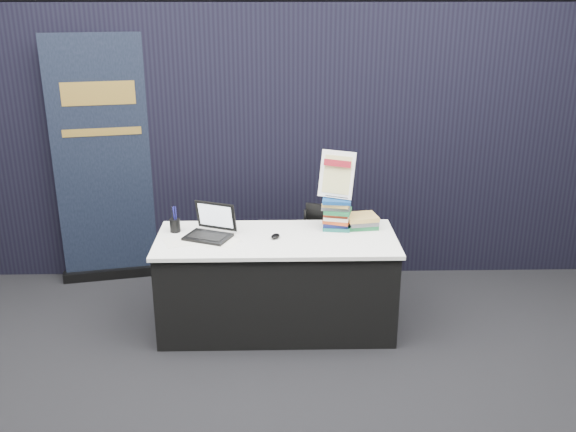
% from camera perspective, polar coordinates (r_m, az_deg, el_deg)
% --- Properties ---
extents(floor, '(8.00, 8.00, 0.00)m').
position_cam_1_polar(floor, '(4.65, -0.94, -13.10)').
color(floor, black).
rests_on(floor, ground).
extents(wall_back, '(8.00, 0.02, 3.50)m').
position_cam_1_polar(wall_back, '(7.94, -1.22, 14.21)').
color(wall_back, '#BBBAB1').
rests_on(wall_back, floor).
extents(drape_partition, '(6.00, 0.08, 2.40)m').
position_cam_1_polar(drape_partition, '(5.66, -1.12, 6.27)').
color(drape_partition, black).
rests_on(drape_partition, floor).
extents(display_table, '(1.80, 0.75, 0.75)m').
position_cam_1_polar(display_table, '(4.94, -1.01, -5.96)').
color(display_table, black).
rests_on(display_table, floor).
extents(laptop, '(0.39, 0.37, 0.25)m').
position_cam_1_polar(laptop, '(4.83, -7.11, -1.15)').
color(laptop, black).
rests_on(laptop, display_table).
extents(mouse, '(0.09, 0.11, 0.03)m').
position_cam_1_polar(mouse, '(4.78, -1.13, -1.80)').
color(mouse, black).
rests_on(mouse, display_table).
extents(brochure_left, '(0.35, 0.30, 0.00)m').
position_cam_1_polar(brochure_left, '(4.79, -9.17, -2.19)').
color(brochure_left, white).
rests_on(brochure_left, display_table).
extents(brochure_mid, '(0.33, 0.28, 0.00)m').
position_cam_1_polar(brochure_mid, '(4.74, -6.26, -2.27)').
color(brochure_mid, white).
rests_on(brochure_mid, display_table).
extents(brochure_right, '(0.33, 0.29, 0.00)m').
position_cam_1_polar(brochure_right, '(4.78, -6.00, -2.11)').
color(brochure_right, silver).
rests_on(brochure_right, display_table).
extents(pen_cup, '(0.08, 0.08, 0.10)m').
position_cam_1_polar(pen_cup, '(4.96, -10.01, -0.83)').
color(pen_cup, black).
rests_on(pen_cup, display_table).
extents(book_stack_tall, '(0.23, 0.19, 0.25)m').
position_cam_1_polar(book_stack_tall, '(4.93, 4.31, 0.21)').
color(book_stack_tall, '#1A645D').
rests_on(book_stack_tall, display_table).
extents(book_stack_short, '(0.26, 0.21, 0.10)m').
position_cam_1_polar(book_stack_short, '(5.00, 6.49, -0.50)').
color(book_stack_short, '#1A6136').
rests_on(book_stack_short, display_table).
extents(info_sign, '(0.29, 0.21, 0.37)m').
position_cam_1_polar(info_sign, '(4.87, 4.37, 3.65)').
color(info_sign, black).
rests_on(info_sign, book_stack_tall).
extents(pullup_banner, '(0.92, 0.28, 2.17)m').
position_cam_1_polar(pullup_banner, '(5.81, -15.80, 3.43)').
color(pullup_banner, black).
rests_on(pullup_banner, floor).
extents(stacking_chair, '(0.49, 0.50, 0.86)m').
position_cam_1_polar(stacking_chair, '(5.18, 3.63, -3.54)').
color(stacking_chair, black).
rests_on(stacking_chair, floor).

